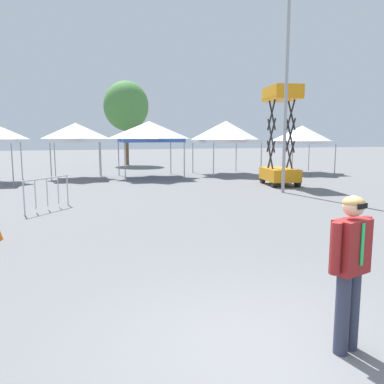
% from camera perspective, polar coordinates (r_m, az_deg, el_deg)
% --- Properties ---
extents(ground_plane, '(140.00, 140.00, 0.00)m').
position_cam_1_polar(ground_plane, '(4.80, 10.15, -22.08)').
color(ground_plane, slate).
extents(canopy_tent_far_right, '(2.98, 2.98, 3.19)m').
position_cam_1_polar(canopy_tent_far_right, '(23.66, -16.68, 8.34)').
color(canopy_tent_far_right, '#9E9EA3').
rests_on(canopy_tent_far_right, ground).
extents(canopy_tent_left_of_center, '(3.65, 3.65, 3.30)m').
position_cam_1_polar(canopy_tent_left_of_center, '(23.19, -6.25, 8.78)').
color(canopy_tent_left_of_center, '#9E9EA3').
rests_on(canopy_tent_left_of_center, ground).
extents(canopy_tent_behind_right, '(3.58, 3.58, 3.39)m').
position_cam_1_polar(canopy_tent_behind_right, '(25.06, 5.02, 8.79)').
color(canopy_tent_behind_right, '#9E9EA3').
rests_on(canopy_tent_behind_right, ground).
extents(canopy_tent_behind_center, '(3.41, 3.41, 3.12)m').
position_cam_1_polar(canopy_tent_behind_center, '(26.84, 15.83, 8.07)').
color(canopy_tent_behind_center, '#9E9EA3').
rests_on(canopy_tent_behind_center, ground).
extents(scissor_lift, '(1.83, 2.53, 4.81)m').
position_cam_1_polar(scissor_lift, '(19.82, 12.79, 5.02)').
color(scissor_lift, black).
rests_on(scissor_lift, ground).
extents(person_foreground, '(0.63, 0.34, 1.78)m').
position_cam_1_polar(person_foreground, '(4.67, 22.16, -9.58)').
color(person_foreground, '#33384C').
rests_on(person_foreground, ground).
extents(light_pole_near_lift, '(0.36, 0.36, 9.04)m').
position_cam_1_polar(light_pole_near_lift, '(17.40, 13.73, 16.79)').
color(light_pole_near_lift, '#9E9EA3').
rests_on(light_pole_near_lift, ground).
extents(tree_behind_tents_center, '(3.74, 3.74, 7.00)m').
position_cam_1_polar(tree_behind_tents_center, '(33.74, -9.63, 12.31)').
color(tree_behind_tents_center, brown).
rests_on(tree_behind_tents_center, ground).
extents(crowd_barrier_mid_lot, '(1.42, 1.62, 1.08)m').
position_cam_1_polar(crowd_barrier_mid_lot, '(13.65, -20.50, 0.65)').
color(crowd_barrier_mid_lot, '#B7BABF').
rests_on(crowd_barrier_mid_lot, ground).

